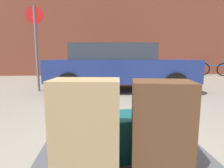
# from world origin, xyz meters

# --- Properties ---
(luggage_cart) EXTENTS (1.26, 0.73, 0.34)m
(luggage_cart) POSITION_xyz_m (0.00, 0.00, 0.27)
(luggage_cart) COLOR #4C4C51
(luggage_cart) RESTS_ON ground_plane
(duffel_bag_teal_front_left) EXTENTS (0.66, 0.34, 0.30)m
(duffel_bag_teal_front_left) POSITION_xyz_m (-0.09, 0.06, 0.49)
(duffel_bag_teal_front_left) COLOR #144C51
(duffel_bag_teal_front_left) RESTS_ON luggage_cart
(suitcase_brown_rear_left) EXTENTS (0.37, 0.28, 0.58)m
(suitcase_brown_rear_left) POSITION_xyz_m (0.18, -0.18, 0.63)
(suitcase_brown_rear_left) COLOR #51331E
(suitcase_brown_rear_left) RESTS_ON luggage_cart
(suitcase_tan_stacked_top) EXTENTS (0.38, 0.24, 0.59)m
(suitcase_tan_stacked_top) POSITION_xyz_m (-0.25, -0.21, 0.64)
(suitcase_tan_stacked_top) COLOR #9E7F56
(suitcase_tan_stacked_top) RESTS_ON luggage_cart
(parked_car) EXTENTS (4.43, 2.20, 1.42)m
(parked_car) POSITION_xyz_m (0.47, 4.43, 0.76)
(parked_car) COLOR navy
(parked_car) RESTS_ON ground_plane
(bicycle_leaning) EXTENTS (1.65, 0.72, 0.96)m
(bicycle_leaning) POSITION_xyz_m (6.20, 8.35, 0.37)
(bicycle_leaning) COLOR black
(bicycle_leaning) RESTS_ON ground_plane
(bollard_kerb_near) EXTENTS (0.23, 0.23, 0.64)m
(bollard_kerb_near) POSITION_xyz_m (2.03, 6.53, 0.32)
(bollard_kerb_near) COLOR #72665B
(bollard_kerb_near) RESTS_ON ground_plane
(bollard_kerb_mid) EXTENTS (0.23, 0.23, 0.64)m
(bollard_kerb_mid) POSITION_xyz_m (3.40, 6.53, 0.32)
(bollard_kerb_mid) COLOR #72665B
(bollard_kerb_mid) RESTS_ON ground_plane
(no_parking_sign) EXTENTS (0.50, 0.07, 2.49)m
(no_parking_sign) POSITION_xyz_m (-2.00, 4.45, 1.53)
(no_parking_sign) COLOR slate
(no_parking_sign) RESTS_ON ground_plane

